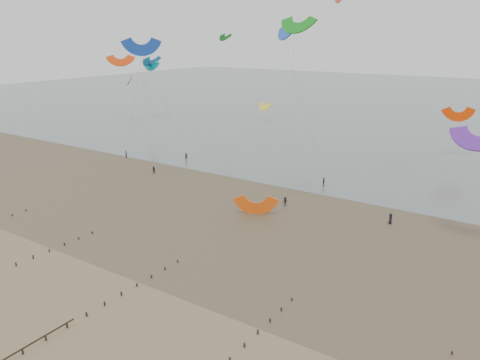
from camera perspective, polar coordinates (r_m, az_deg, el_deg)
name	(u,v)px	position (r m, az deg, el deg)	size (l,w,h in m)	color
ground	(90,292)	(62.84, -17.80, -12.83)	(500.00, 500.00, 0.00)	brown
sea_and_shore	(223,205)	(88.08, -2.09, -3.07)	(500.00, 665.00, 0.03)	#475654
kitesurfer_lead	(126,154)	(124.87, -13.70, 3.05)	(0.69, 0.45, 1.89)	black
kitesurfers	(373,203)	(90.14, 15.90, -2.67)	(95.28, 16.64, 1.86)	black
grounded_kite	(256,214)	(83.93, 1.94, -4.13)	(6.69, 3.50, 5.10)	#FF5910
kites_airborne	(330,72)	(130.50, 10.97, 12.80)	(236.88, 122.34, 42.93)	#CC3BA0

